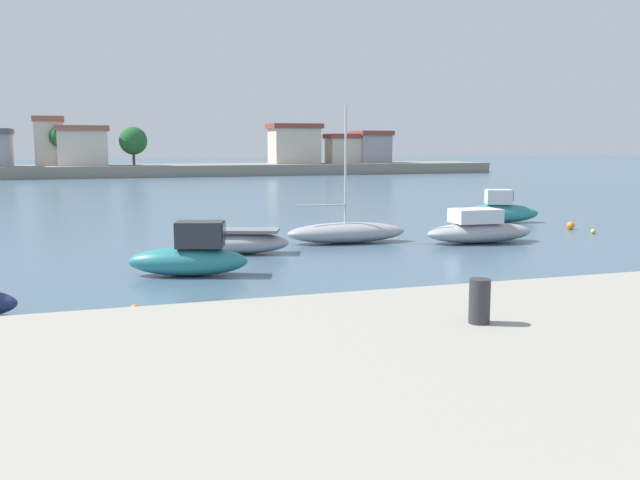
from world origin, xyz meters
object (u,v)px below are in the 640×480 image
Objects in this scene: moored_boat_2 at (238,242)px; moored_boat_1 at (191,255)px; mooring_buoy_1 at (593,231)px; moored_boat_3 at (347,232)px; mooring_buoy_0 at (135,309)px; moored_boat_4 at (479,229)px; mooring_buoy_2 at (571,226)px; mooring_bollard at (480,301)px; moored_boat_5 at (500,210)px.

moored_boat_1 is at bearing -100.30° from moored_boat_2.
moored_boat_1 is 21.12m from mooring_buoy_1.
mooring_buoy_1 is (12.76, -0.84, -0.36)m from moored_boat_3.
mooring_buoy_0 is at bearing -156.33° from mooring_buoy_1.
moored_boat_1 is 14.04m from moored_boat_4.
moored_boat_4 reaches higher than mooring_buoy_2.
moored_boat_2 is at bearing -172.25° from mooring_buoy_2.
mooring_bollard is 0.11× the size of moored_boat_5.
mooring_buoy_2 is at bearing -47.05° from moored_boat_5.
moored_boat_1 reaches higher than mooring_buoy_1.
moored_boat_1 is at bearing 92.31° from mooring_bollard.
moored_boat_3 is 12.79m from mooring_buoy_1.
moored_boat_4 is 18.05m from mooring_buoy_0.
moored_boat_5 is at bearing 54.64° from moored_boat_4.
mooring_bollard is 31.32m from mooring_buoy_2.
moored_boat_2 is 18.06m from mooring_buoy_1.
moored_boat_3 is at bearing 72.93° from mooring_bollard.
moored_boat_5 is at bearing 28.51° from moored_boat_3.
moored_boat_4 is at bearing 33.02° from moored_boat_1.
moored_boat_3 is 23.18× the size of mooring_buoy_0.
moored_boat_2 is 18.19× the size of mooring_buoy_1.
mooring_buoy_0 is 24.79m from mooring_buoy_1.
moored_boat_4 is at bearing 18.10° from moored_boat_2.
mooring_bollard is 0.11× the size of moored_boat_2.
mooring_buoy_1 is (1.60, -5.92, -0.56)m from moored_boat_5.
mooring_buoy_1 is at bearing -54.21° from moored_boat_5.
moored_boat_3 is at bearing 176.25° from mooring_buoy_1.
mooring_bollard is 24.21m from moored_boat_3.
moored_boat_5 is at bearing 36.94° from mooring_buoy_0.
moored_boat_1 is at bearing -161.88° from mooring_buoy_2.
mooring_bollard is at bearing -71.00° from moored_boat_1.
moored_boat_1 is at bearing -160.64° from moored_boat_4.
moored_boat_1 is 0.69× the size of moored_boat_3.
moored_boat_2 is at bearing -160.43° from moored_boat_3.
mooring_buoy_1 is at bearing -92.38° from mooring_buoy_2.
moored_boat_4 is 21.14× the size of mooring_buoy_1.
mooring_bollard is 0.11× the size of moored_boat_1.
moored_boat_5 is (18.93, 10.83, -0.01)m from moored_boat_1.
moored_boat_3 is (7.77, 5.75, -0.20)m from moored_boat_1.
moored_boat_5 is (18.23, 28.12, -2.13)m from mooring_bollard.
mooring_buoy_2 is (20.61, 6.74, -0.49)m from moored_boat_1.
moored_boat_3 is 12.88m from mooring_buoy_2.
moored_boat_3 is at bearing 47.33° from mooring_buoy_0.
moored_boat_3 is at bearing 35.39° from moored_boat_2.
mooring_buoy_0 is 0.65× the size of mooring_buoy_2.
mooring_bollard is 0.09× the size of moored_boat_4.
mooring_bollard reaches higher than mooring_buoy_1.
moored_boat_3 reaches higher than moored_boat_1.
moored_boat_5 is (16.45, 6.55, 0.20)m from moored_boat_2.
mooring_bollard is at bearing -103.05° from moored_boat_3.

